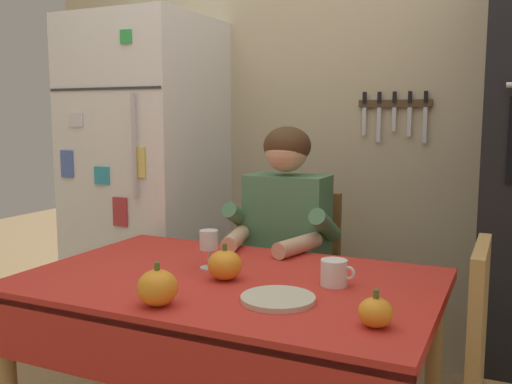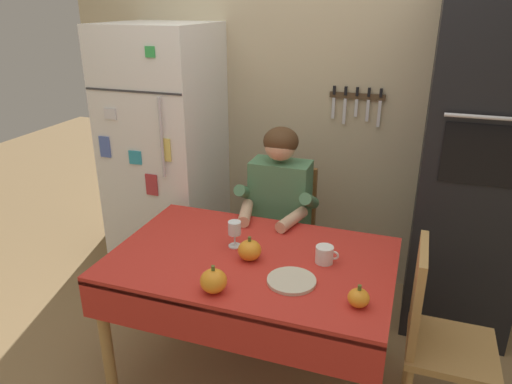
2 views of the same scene
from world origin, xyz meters
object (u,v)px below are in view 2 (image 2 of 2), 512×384
object	(u,v)px
chair_behind_person	(285,231)
seated_person	(277,211)
pumpkin_small	(250,250)
chair_right_side	(435,331)
wall_oven	(476,165)
coffee_mug	(325,255)
wine_glass	(235,230)
refrigerator	(166,157)
serving_tray	(291,281)
pumpkin_large	(359,298)
dining_table	(250,273)
pumpkin_medium	(214,281)

from	to	relation	value
chair_behind_person	seated_person	size ratio (longest dim) A/B	0.75
pumpkin_small	chair_right_side	bearing A→B (deg)	2.24
wall_oven	chair_behind_person	size ratio (longest dim) A/B	2.26
coffee_mug	wine_glass	xyz separation A→B (m)	(-0.47, 0.01, 0.05)
refrigerator	wine_glass	distance (m)	1.15
pumpkin_small	serving_tray	distance (m)	0.28
seated_person	pumpkin_large	world-z (taller)	seated_person
dining_table	wine_glass	distance (m)	0.24
chair_right_side	serving_tray	bearing A→B (deg)	-165.62
wall_oven	seated_person	world-z (taller)	wall_oven
wine_glass	seated_person	bearing A→B (deg)	81.79
refrigerator	chair_right_side	size ratio (longest dim) A/B	1.94
pumpkin_large	pumpkin_medium	xyz separation A→B (m)	(-0.62, -0.10, 0.01)
chair_right_side	pumpkin_medium	bearing A→B (deg)	-159.89
chair_right_side	serving_tray	distance (m)	0.71
chair_right_side	pumpkin_large	distance (m)	0.50
refrigerator	chair_behind_person	distance (m)	0.99
wine_glass	pumpkin_large	xyz separation A→B (m)	(0.68, -0.32, -0.06)
dining_table	wine_glass	bearing A→B (deg)	142.18
pumpkin_large	chair_behind_person	bearing A→B (deg)	120.81
seated_person	pumpkin_small	size ratio (longest dim) A/B	10.02
chair_right_side	pumpkin_small	xyz separation A→B (m)	(-0.90, -0.04, 0.28)
chair_behind_person	seated_person	xyz separation A→B (m)	(0.00, -0.19, 0.23)
chair_behind_person	pumpkin_small	world-z (taller)	chair_behind_person
chair_behind_person	wine_glass	xyz separation A→B (m)	(-0.07, -0.70, 0.33)
dining_table	seated_person	world-z (taller)	seated_person
coffee_mug	serving_tray	distance (m)	0.25
refrigerator	pumpkin_medium	size ratio (longest dim) A/B	13.94
chair_behind_person	pumpkin_small	distance (m)	0.85
wall_oven	wine_glass	world-z (taller)	wall_oven
wall_oven	pumpkin_large	distance (m)	1.28
pumpkin_medium	serving_tray	bearing A→B (deg)	30.99
refrigerator	pumpkin_medium	distance (m)	1.51
coffee_mug	serving_tray	xyz separation A→B (m)	(-0.11, -0.22, -0.03)
seated_person	wine_glass	bearing A→B (deg)	-98.21
pumpkin_medium	pumpkin_small	bearing A→B (deg)	79.46
chair_right_side	pumpkin_large	bearing A→B (deg)	-143.63
chair_behind_person	pumpkin_large	world-z (taller)	chair_behind_person
refrigerator	wine_glass	size ratio (longest dim) A/B	12.72
dining_table	coffee_mug	world-z (taller)	coffee_mug
chair_behind_person	chair_right_side	distance (m)	1.22
serving_tray	pumpkin_large	bearing A→B (deg)	-14.92
wall_oven	serving_tray	xyz separation A→B (m)	(-0.80, -1.06, -0.30)
chair_right_side	pumpkin_medium	size ratio (longest dim) A/B	7.20
refrigerator	wall_oven	bearing A→B (deg)	1.14
wine_glass	serving_tray	xyz separation A→B (m)	(0.37, -0.23, -0.09)
seated_person	chair_right_side	world-z (taller)	seated_person
refrigerator	wall_oven	distance (m)	2.01
serving_tray	coffee_mug	bearing A→B (deg)	64.88
refrigerator	seated_person	xyz separation A→B (m)	(0.91, -0.28, -0.16)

